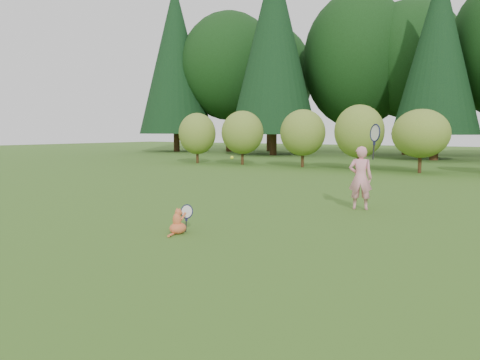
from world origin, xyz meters
The scene contains 6 objects.
ground centered at (0.00, 0.00, 0.00)m, with size 100.00×100.00×0.00m, color #355919.
shrub_row centered at (0.00, 13.00, 1.40)m, with size 28.00×3.00×2.80m, color olive, non-canonical shape.
woodland_backdrop centered at (0.00, 23.00, 7.50)m, with size 48.00×10.00×15.00m, color black, non-canonical shape.
child centered at (2.08, 2.71, 0.72)m, with size 0.79×0.53×2.06m.
cat centered at (0.37, -1.32, 0.22)m, with size 0.32×0.63×0.58m.
tennis_ball centered at (-0.52, 1.57, 1.10)m, with size 0.08×0.08×0.08m.
Camera 1 is at (5.42, -7.15, 1.69)m, focal length 35.00 mm.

